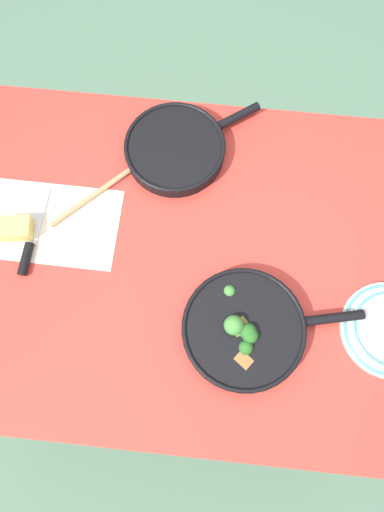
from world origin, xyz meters
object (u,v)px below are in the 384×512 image
skillet_eggs (176,148)px  cheese_block (16,229)px  skillet_broccoli (245,329)px  grater_knife (30,243)px  wooden_spoon (125,173)px

skillet_eggs → cheese_block: (0.38, 0.27, -0.00)m
skillet_broccoli → cheese_block: skillet_broccoli is taller
skillet_broccoli → skillet_eggs: bearing=102.1°
grater_knife → skillet_broccoli: bearing=-104.3°
skillet_broccoli → cheese_block: bearing=149.0°
skillet_broccoli → cheese_block: 0.63m
wooden_spoon → cheese_block: (0.25, 0.19, 0.01)m
grater_knife → cheese_block: 0.05m
skillet_broccoli → wooden_spoon: skillet_broccoli is taller
skillet_eggs → grater_knife: size_ratio=1.48×
skillet_broccoli → cheese_block: (0.60, -0.20, -0.01)m
cheese_block → skillet_eggs: bearing=-144.4°
cheese_block → skillet_broccoli: bearing=161.9°
skillet_broccoli → wooden_spoon: size_ratio=1.46×
skillet_eggs → wooden_spoon: skillet_eggs is taller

